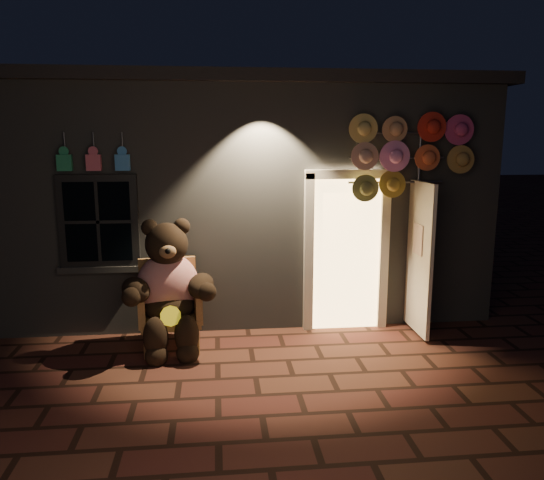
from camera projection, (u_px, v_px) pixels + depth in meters
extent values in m
plane|color=#512C1F|center=(256.00, 377.00, 5.86)|extent=(60.00, 60.00, 0.00)
cube|color=slate|center=(238.00, 192.00, 9.45)|extent=(7.00, 5.00, 3.30)
cube|color=black|center=(237.00, 92.00, 9.12)|extent=(7.30, 5.30, 0.16)
cube|color=black|center=(99.00, 221.00, 6.79)|extent=(1.00, 0.10, 1.20)
cube|color=black|center=(98.00, 222.00, 6.76)|extent=(0.82, 0.06, 1.02)
cube|color=slate|center=(102.00, 269.00, 6.91)|extent=(1.10, 0.14, 0.08)
cube|color=#FFC672|center=(346.00, 253.00, 7.24)|extent=(0.92, 0.10, 2.10)
cube|color=beige|center=(309.00, 255.00, 7.15)|extent=(0.12, 0.12, 2.20)
cube|color=beige|center=(383.00, 253.00, 7.26)|extent=(0.12, 0.12, 2.20)
cube|color=beige|center=(348.00, 174.00, 7.00)|extent=(1.16, 0.12, 0.12)
cube|color=beige|center=(420.00, 258.00, 6.96)|extent=(0.05, 0.80, 2.00)
cube|color=#258757|center=(65.00, 163.00, 6.53)|extent=(0.18, 0.07, 0.20)
cylinder|color=#59595E|center=(64.00, 142.00, 6.55)|extent=(0.02, 0.02, 0.25)
cube|color=#D25669|center=(94.00, 163.00, 6.57)|extent=(0.18, 0.07, 0.20)
cylinder|color=#59595E|center=(94.00, 142.00, 6.58)|extent=(0.02, 0.02, 0.25)
cube|color=#387EC4|center=(123.00, 163.00, 6.61)|extent=(0.18, 0.07, 0.20)
cylinder|color=#59595E|center=(122.00, 142.00, 6.62)|extent=(0.02, 0.02, 0.25)
cube|color=#AC8142|center=(170.00, 319.00, 6.61)|extent=(0.80, 0.76, 0.10)
cube|color=#AC8142|center=(168.00, 285.00, 6.83)|extent=(0.72, 0.18, 0.72)
cube|color=#AC8142|center=(141.00, 306.00, 6.47)|extent=(0.16, 0.62, 0.41)
cube|color=#AC8142|center=(197.00, 302.00, 6.63)|extent=(0.16, 0.62, 0.41)
cylinder|color=#AC8142|center=(146.00, 346.00, 6.31)|extent=(0.05, 0.05, 0.33)
cylinder|color=#AC8142|center=(198.00, 342.00, 6.45)|extent=(0.05, 0.05, 0.33)
cylinder|color=#AC8142|center=(145.00, 330.00, 6.85)|extent=(0.05, 0.05, 0.33)
cylinder|color=#AC8142|center=(193.00, 326.00, 7.00)|extent=(0.05, 0.05, 0.33)
ellipsoid|color=red|center=(168.00, 285.00, 6.59)|extent=(0.84, 0.71, 0.81)
ellipsoid|color=black|center=(169.00, 305.00, 6.55)|extent=(0.70, 0.62, 0.38)
sphere|color=black|center=(167.00, 244.00, 6.43)|extent=(0.58, 0.58, 0.52)
sphere|color=black|center=(150.00, 228.00, 6.38)|extent=(0.20, 0.20, 0.20)
sphere|color=black|center=(182.00, 226.00, 6.47)|extent=(0.20, 0.20, 0.20)
ellipsoid|color=brown|center=(168.00, 252.00, 6.21)|extent=(0.22, 0.17, 0.16)
ellipsoid|color=black|center=(136.00, 290.00, 6.25)|extent=(0.51, 0.61, 0.29)
ellipsoid|color=black|center=(201.00, 286.00, 6.43)|extent=(0.40, 0.58, 0.29)
ellipsoid|color=black|center=(156.00, 337.00, 6.23)|extent=(0.29, 0.29, 0.50)
ellipsoid|color=black|center=(187.00, 335.00, 6.32)|extent=(0.29, 0.29, 0.50)
sphere|color=black|center=(157.00, 356.00, 6.21)|extent=(0.27, 0.27, 0.27)
sphere|color=black|center=(188.00, 353.00, 6.29)|extent=(0.27, 0.27, 0.27)
cylinder|color=yellow|center=(171.00, 316.00, 6.23)|extent=(0.26, 0.13, 0.24)
cylinder|color=#59595E|center=(416.00, 225.00, 7.17)|extent=(0.04, 0.04, 2.88)
cylinder|color=#59595E|center=(398.00, 133.00, 6.88)|extent=(1.28, 0.03, 0.03)
cylinder|color=#59595E|center=(397.00, 158.00, 6.94)|extent=(1.28, 0.03, 0.03)
cylinder|color=#59595E|center=(396.00, 182.00, 7.00)|extent=(1.28, 0.03, 0.03)
cylinder|color=tan|center=(364.00, 129.00, 6.76)|extent=(0.36, 0.11, 0.37)
cylinder|color=tan|center=(397.00, 129.00, 6.78)|extent=(0.36, 0.11, 0.37)
cylinder|color=red|center=(430.00, 129.00, 6.79)|extent=(0.36, 0.11, 0.37)
cylinder|color=#D43F7C|center=(460.00, 129.00, 6.89)|extent=(0.36, 0.11, 0.37)
cylinder|color=tan|center=(364.00, 158.00, 6.80)|extent=(0.36, 0.11, 0.37)
cylinder|color=#F58AC8|center=(397.00, 158.00, 6.82)|extent=(0.36, 0.11, 0.37)
cylinder|color=#F26638|center=(427.00, 158.00, 6.92)|extent=(0.36, 0.11, 0.37)
cylinder|color=#BD8A42|center=(459.00, 158.00, 6.94)|extent=(0.36, 0.11, 0.37)
cylinder|color=#909448|center=(363.00, 187.00, 6.85)|extent=(0.36, 0.11, 0.37)
cylinder|color=olive|center=(394.00, 187.00, 6.95)|extent=(0.36, 0.11, 0.37)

